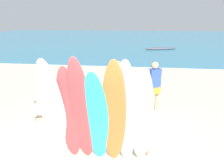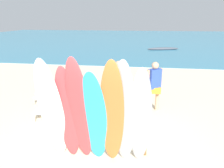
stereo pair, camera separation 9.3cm
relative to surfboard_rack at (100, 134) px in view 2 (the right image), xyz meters
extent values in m
plane|color=beige|center=(0.00, 14.00, -0.47)|extent=(60.00, 60.00, 0.00)
cube|color=teal|center=(0.00, 29.51, -0.46)|extent=(60.00, 40.00, 0.02)
cylinder|color=brown|center=(-1.07, 0.00, -0.18)|extent=(0.07, 0.07, 0.59)
cylinder|color=brown|center=(1.07, 0.00, -0.18)|extent=(0.07, 0.07, 0.59)
cylinder|color=brown|center=(0.00, 0.00, 0.12)|extent=(2.26, 0.06, 0.06)
ellipsoid|color=white|center=(-0.93, -0.53, 0.74)|extent=(0.57, 0.73, 2.43)
ellipsoid|color=#D13D42|center=(-0.60, -0.48, 0.66)|extent=(0.49, 0.57, 2.27)
ellipsoid|color=#D13D42|center=(-0.32, -0.52, 0.76)|extent=(0.55, 0.70, 2.47)
ellipsoid|color=#289EC6|center=(-0.02, -0.51, 0.62)|extent=(0.58, 0.63, 2.19)
ellipsoid|color=orange|center=(0.35, -0.51, 0.74)|extent=(0.55, 0.64, 2.43)
ellipsoid|color=#999EA3|center=(0.59, -0.46, 0.74)|extent=(0.52, 0.57, 2.42)
ellipsoid|color=#999EA3|center=(0.93, -0.43, 0.67)|extent=(0.46, 0.55, 2.28)
cylinder|color=tan|center=(1.48, 2.72, -0.05)|extent=(0.13, 0.13, 0.84)
cylinder|color=tan|center=(1.20, 2.51, -0.05)|extent=(0.13, 0.13, 0.84)
cube|color=orange|center=(1.34, 2.61, 0.30)|extent=(0.45, 0.28, 0.20)
cube|color=#2D4CB2|center=(1.34, 2.61, 0.69)|extent=(0.48, 0.44, 0.66)
sphere|color=tan|center=(1.34, 2.61, 1.14)|extent=(0.24, 0.24, 0.24)
cylinder|color=tan|center=(1.56, 2.78, 0.73)|extent=(0.10, 0.10, 0.58)
cylinder|color=tan|center=(1.12, 2.44, 0.73)|extent=(0.10, 0.10, 0.58)
cylinder|color=tan|center=(0.19, 3.26, -0.08)|extent=(0.12, 0.12, 0.79)
cylinder|color=tan|center=(-0.06, 3.05, -0.08)|extent=(0.12, 0.12, 0.79)
cube|color=orange|center=(0.07, 3.15, 0.25)|extent=(0.42, 0.26, 0.19)
cube|color=#2D4CB2|center=(0.07, 3.15, 0.62)|extent=(0.45, 0.42, 0.62)
sphere|color=tan|center=(0.07, 3.15, 1.04)|extent=(0.22, 0.22, 0.22)
cylinder|color=tan|center=(0.27, 3.32, 0.66)|extent=(0.10, 0.10, 0.55)
cylinder|color=tan|center=(-0.13, 2.99, 0.66)|extent=(0.10, 0.10, 0.55)
cylinder|color=#B7B7BC|center=(-3.00, 2.51, -0.33)|extent=(0.02, 0.02, 0.28)
cylinder|color=#B7B7BC|center=(-2.61, 2.35, -0.33)|extent=(0.02, 0.02, 0.28)
cylinder|color=#B7B7BC|center=(-2.85, 2.86, -0.33)|extent=(0.02, 0.02, 0.28)
cylinder|color=#B7B7BC|center=(-2.47, 2.70, -0.33)|extent=(0.02, 0.02, 0.28)
cube|color=silver|center=(-2.73, 2.60, -0.18)|extent=(0.64, 0.61, 0.03)
cube|color=silver|center=(-2.61, 2.90, 0.10)|extent=(0.54, 0.39, 0.53)
cylinder|color=#B7B7BC|center=(-2.31, 1.19, -0.33)|extent=(0.02, 0.02, 0.28)
cylinder|color=#B7B7BC|center=(-1.90, 1.27, -0.33)|extent=(0.02, 0.02, 0.28)
cylinder|color=#B7B7BC|center=(-2.38, 1.56, -0.33)|extent=(0.02, 0.02, 0.28)
cylinder|color=#B7B7BC|center=(-1.97, 1.64, -0.33)|extent=(0.02, 0.02, 0.28)
cube|color=silver|center=(-2.14, 1.42, -0.18)|extent=(0.58, 0.54, 0.03)
cube|color=silver|center=(-2.21, 1.75, 0.09)|extent=(0.54, 0.35, 0.51)
ellipsoid|color=#4C515B|center=(2.88, 17.82, -0.36)|extent=(3.25, 1.45, 0.26)
camera|label=1|loc=(0.84, -4.53, 2.65)|focal=34.95mm
camera|label=2|loc=(0.93, -4.52, 2.65)|focal=34.95mm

